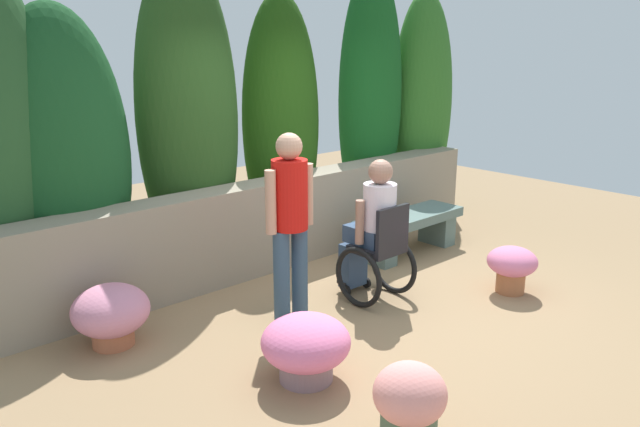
{
  "coord_description": "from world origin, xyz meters",
  "views": [
    {
      "loc": [
        -3.85,
        -3.53,
        2.34
      ],
      "look_at": [
        -0.27,
        0.37,
        0.85
      ],
      "focal_mm": 34.72,
      "sensor_mm": 36.0,
      "label": 1
    }
  ],
  "objects_px": {
    "flower_pot_red_accent": "(111,313)",
    "flower_pot_terracotta_by_wall": "(306,346)",
    "flower_pot_small_foreground": "(409,403)",
    "flower_pot_purple_near": "(512,265)",
    "person_standing_companion": "(290,216)",
    "stone_bench": "(409,227)",
    "person_in_wheelchair": "(374,235)"
  },
  "relations": [
    {
      "from": "person_in_wheelchair",
      "to": "flower_pot_red_accent",
      "type": "relative_size",
      "value": 2.2
    },
    {
      "from": "person_standing_companion",
      "to": "flower_pot_terracotta_by_wall",
      "type": "height_order",
      "value": "person_standing_companion"
    },
    {
      "from": "stone_bench",
      "to": "flower_pot_terracotta_by_wall",
      "type": "distance_m",
      "value": 2.95
    },
    {
      "from": "stone_bench",
      "to": "flower_pot_small_foreground",
      "type": "height_order",
      "value": "flower_pot_small_foreground"
    },
    {
      "from": "flower_pot_purple_near",
      "to": "person_standing_companion",
      "type": "bearing_deg",
      "value": 153.34
    },
    {
      "from": "flower_pot_purple_near",
      "to": "flower_pot_small_foreground",
      "type": "relative_size",
      "value": 0.92
    },
    {
      "from": "person_standing_companion",
      "to": "flower_pot_small_foreground",
      "type": "xyz_separation_m",
      "value": [
        -0.59,
        -1.8,
        -0.66
      ]
    },
    {
      "from": "person_in_wheelchair",
      "to": "flower_pot_terracotta_by_wall",
      "type": "xyz_separation_m",
      "value": [
        -1.42,
        -0.66,
        -0.36
      ]
    },
    {
      "from": "person_in_wheelchair",
      "to": "flower_pot_purple_near",
      "type": "relative_size",
      "value": 2.81
    },
    {
      "from": "flower_pot_purple_near",
      "to": "flower_pot_terracotta_by_wall",
      "type": "bearing_deg",
      "value": 176.98
    },
    {
      "from": "stone_bench",
      "to": "flower_pot_purple_near",
      "type": "xyz_separation_m",
      "value": [
        -0.17,
        -1.4,
        -0.03
      ]
    },
    {
      "from": "person_standing_companion",
      "to": "flower_pot_terracotta_by_wall",
      "type": "distance_m",
      "value": 1.21
    },
    {
      "from": "stone_bench",
      "to": "flower_pot_red_accent",
      "type": "xyz_separation_m",
      "value": [
        -3.45,
        0.16,
        -0.03
      ]
    },
    {
      "from": "stone_bench",
      "to": "flower_pot_small_foreground",
      "type": "distance_m",
      "value": 3.49
    },
    {
      "from": "stone_bench",
      "to": "flower_pot_small_foreground",
      "type": "relative_size",
      "value": 2.71
    },
    {
      "from": "person_standing_companion",
      "to": "flower_pot_small_foreground",
      "type": "height_order",
      "value": "person_standing_companion"
    },
    {
      "from": "stone_bench",
      "to": "person_in_wheelchair",
      "type": "relative_size",
      "value": 1.05
    },
    {
      "from": "flower_pot_terracotta_by_wall",
      "to": "flower_pot_red_accent",
      "type": "xyz_separation_m",
      "value": [
        -0.78,
        1.43,
        0.01
      ]
    },
    {
      "from": "stone_bench",
      "to": "person_standing_companion",
      "type": "distance_m",
      "value": 2.23
    },
    {
      "from": "flower_pot_small_foreground",
      "to": "stone_bench",
      "type": "bearing_deg",
      "value": 39.56
    },
    {
      "from": "person_standing_companion",
      "to": "flower_pot_red_accent",
      "type": "distance_m",
      "value": 1.61
    },
    {
      "from": "flower_pot_small_foreground",
      "to": "flower_pot_purple_near",
      "type": "bearing_deg",
      "value": 18.13
    },
    {
      "from": "flower_pot_purple_near",
      "to": "flower_pot_terracotta_by_wall",
      "type": "height_order",
      "value": "flower_pot_terracotta_by_wall"
    },
    {
      "from": "person_in_wheelchair",
      "to": "person_standing_companion",
      "type": "height_order",
      "value": "person_standing_companion"
    },
    {
      "from": "flower_pot_red_accent",
      "to": "flower_pot_terracotta_by_wall",
      "type": "bearing_deg",
      "value": -61.23
    },
    {
      "from": "stone_bench",
      "to": "flower_pot_terracotta_by_wall",
      "type": "bearing_deg",
      "value": -151.83
    },
    {
      "from": "person_standing_companion",
      "to": "flower_pot_terracotta_by_wall",
      "type": "bearing_deg",
      "value": -134.9
    },
    {
      "from": "person_in_wheelchair",
      "to": "flower_pot_red_accent",
      "type": "xyz_separation_m",
      "value": [
        -2.2,
        0.77,
        -0.35
      ]
    },
    {
      "from": "stone_bench",
      "to": "flower_pot_purple_near",
      "type": "height_order",
      "value": "stone_bench"
    },
    {
      "from": "person_in_wheelchair",
      "to": "flower_pot_small_foreground",
      "type": "relative_size",
      "value": 2.57
    },
    {
      "from": "flower_pot_red_accent",
      "to": "flower_pot_small_foreground",
      "type": "xyz_separation_m",
      "value": [
        0.76,
        -2.38,
        0.0
      ]
    },
    {
      "from": "person_standing_companion",
      "to": "flower_pot_small_foreground",
      "type": "bearing_deg",
      "value": -119.08
    }
  ]
}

